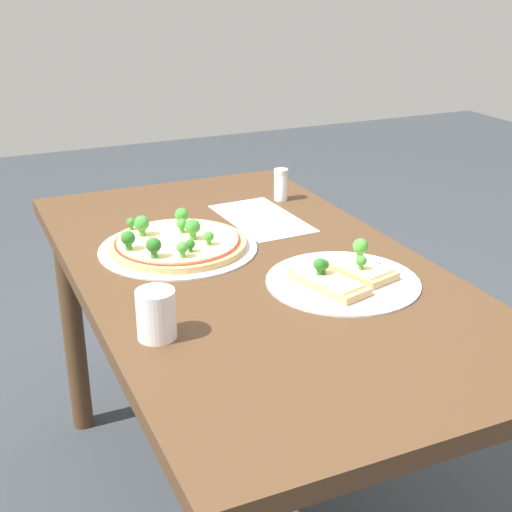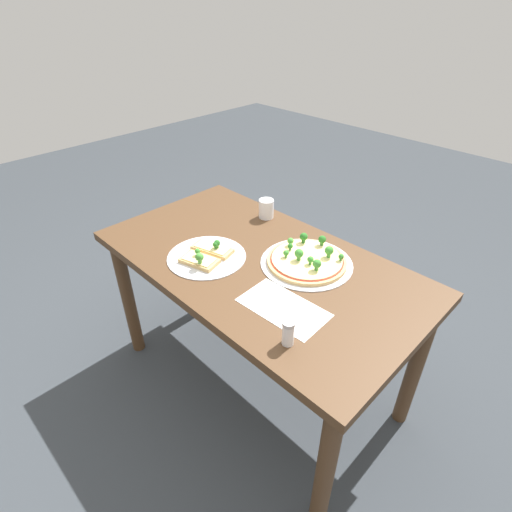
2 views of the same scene
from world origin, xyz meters
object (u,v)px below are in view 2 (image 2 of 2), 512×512
object	(u,v)px
pizza_tray_whole	(307,260)
pizza_tray_slice	(206,255)
condiment_shaker	(288,333)
dining_table	(258,279)
drinking_cup	(266,209)

from	to	relation	value
pizza_tray_whole	pizza_tray_slice	distance (m)	0.39
condiment_shaker	pizza_tray_whole	bearing A→B (deg)	121.36
pizza_tray_slice	dining_table	bearing A→B (deg)	40.92
dining_table	pizza_tray_slice	bearing A→B (deg)	-139.08
pizza_tray_slice	condiment_shaker	size ratio (longest dim) A/B	3.64
pizza_tray_whole	condiment_shaker	world-z (taller)	condiment_shaker
pizza_tray_slice	condiment_shaker	bearing A→B (deg)	-12.61
pizza_tray_slice	drinking_cup	world-z (taller)	drinking_cup
pizza_tray_whole	pizza_tray_slice	size ratio (longest dim) A/B	1.14
pizza_tray_whole	drinking_cup	bearing A→B (deg)	156.83
pizza_tray_slice	drinking_cup	bearing A→B (deg)	99.16
dining_table	drinking_cup	bearing A→B (deg)	128.60
dining_table	condiment_shaker	xyz separation A→B (m)	(0.37, -0.25, 0.14)
pizza_tray_whole	drinking_cup	distance (m)	0.40
pizza_tray_whole	dining_table	bearing A→B (deg)	-142.10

